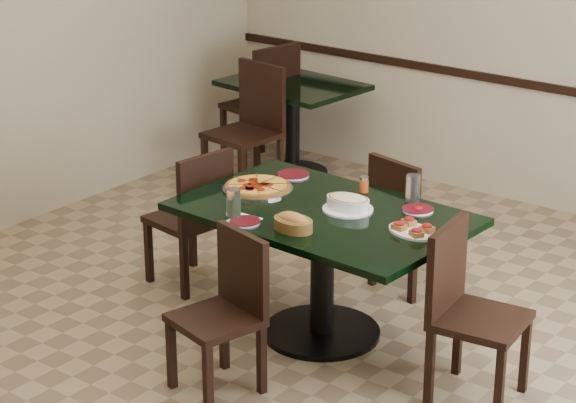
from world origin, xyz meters
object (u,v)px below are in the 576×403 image
Objects in this scene: chair_right at (465,303)px; chair_far at (405,217)px; back_chair_left at (267,98)px; chair_near at (227,304)px; main_table at (323,241)px; back_table at (293,111)px; bread_basket at (293,223)px; back_chair_near at (251,122)px; bruschetta_platter at (413,229)px; pepperoni_pizza at (258,187)px; chair_left at (196,212)px; lasagna_casserole at (348,202)px.

chair_far is at bearing 38.58° from chair_right.
chair_near is at bearing 45.24° from back_chair_left.
main_table is 2.75m from back_table.
bread_basket is (2.13, -2.44, 0.22)m from back_chair_left.
chair_near is at bearing -90.94° from main_table.
bruschetta_platter is at bearing -26.97° from back_chair_near.
chair_near is (-0.08, -1.54, -0.01)m from chair_far.
bruschetta_platter is at bearing 4.84° from main_table.
back_table is 1.19× the size of chair_right.
bread_basket is at bearing -132.90° from bruschetta_platter.
main_table is 3.93× the size of pepperoni_pizza.
pepperoni_pizza is at bearing 177.49° from main_table.
back_table is 3.04m from bread_basket.
bread_basket reaches higher than main_table.
pepperoni_pizza is at bearing 149.25° from bread_basket.
chair_left is at bearing -168.11° from bruschetta_platter.
back_chair_left is at bearing 124.25° from back_chair_near.
chair_far is 3.57× the size of bread_basket.
back_chair_near is at bearing 136.56° from lasagna_casserole.
chair_right reaches higher than main_table.
back_chair_left is (-2.09, 2.12, 0.00)m from main_table.
chair_near is 0.83× the size of back_chair_left.
chair_left is (0.81, -2.02, -0.04)m from back_table.
back_chair_left reaches higher than bread_basket.
chair_far is at bearing 93.75° from bread_basket.
chair_far is at bearing 100.94° from chair_near.
bread_basket is (0.09, 0.43, 0.33)m from chair_near.
back_chair_left is 2.50× the size of pepperoni_pizza.
main_table is at bearing -5.03° from pepperoni_pizza.
back_table is at bearing -149.77° from chair_left.
back_chair_near is at bearing 130.51° from pepperoni_pizza.
chair_left reaches higher than pepperoni_pizza.
bread_basket is at bearing 78.31° from chair_left.
back_chair_left is (-3.03, 2.22, 0.06)m from chair_right.
back_chair_left is 3.09× the size of bruschetta_platter.
main_table is 1.86× the size of chair_far.
pepperoni_pizza is at bearing 133.29° from chair_near.
chair_far is 2.62× the size of bruschetta_platter.
back_chair_near is at bearing -10.92° from chair_far.
chair_near is 0.95× the size of chair_left.
back_table is 3.32× the size of bruschetta_platter.
back_chair_near is at bearing 37.65° from back_chair_left.
back_table is at bearing 135.79° from chair_near.
back_table is 2.77m from lasagna_casserole.
bruschetta_platter is at bearing 61.34° from back_chair_left.
back_chair_left reaches higher than bruschetta_platter.
lasagna_casserole is at bearing 56.94° from back_chair_left.
back_chair_near is (-0.81, 1.51, 0.07)m from chair_left.
chair_near is 0.55m from bread_basket.
lasagna_casserole is (2.19, -2.04, 0.23)m from back_chair_left.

